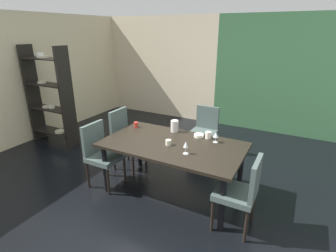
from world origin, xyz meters
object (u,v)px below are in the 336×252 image
Objects in this scene: display_shelf at (49,96)px; cup_east at (168,143)px; chair_left_near at (101,152)px; pitcher_front at (175,126)px; serving_bowl_rear at (199,136)px; chair_right_near at (242,190)px; cup_west at (136,125)px; chair_head_far at (205,129)px; chair_left_far at (125,137)px; cup_near_window at (208,135)px; dining_table at (173,149)px; wine_glass_left at (216,135)px; wine_glass_near_shelf at (186,145)px.

cup_east is at bearing -9.93° from display_shelf.
pitcher_front is (0.85, 0.70, 0.32)m from chair_left_near.
pitcher_front is (-0.40, 0.02, 0.07)m from serving_bowl_rear.
chair_right_near is at bearing -40.26° from serving_bowl_rear.
chair_right_near is at bearing -17.92° from cup_west.
display_shelf is 13.96× the size of serving_bowl_rear.
chair_head_far is at bearing 17.40° from display_shelf.
serving_bowl_rear is at bearing 93.75° from chair_left_far.
pitcher_front is at bearing 96.98° from chair_left_far.
chair_right_near is 1.00m from cup_near_window.
dining_table is 0.86m from cup_west.
chair_head_far is 1.22m from wine_glass_left.
chair_head_far is 1.45m from cup_east.
dining_table is 1.08m from chair_left_near.
chair_left_near is (-1.03, -0.30, -0.15)m from dining_table.
display_shelf is 2.15m from cup_west.
chair_right_near is 1.08m from serving_bowl_rear.
chair_right_near is at bearing -10.46° from display_shelf.
chair_right_near is 1.94m from cup_west.
chair_right_near is at bearing -7.14° from wine_glass_near_shelf.
chair_left_far is 1.45m from wine_glass_near_shelf.
cup_west is (2.14, -0.14, -0.18)m from display_shelf.
chair_left_far is (-0.00, 0.60, 0.02)m from chair_left_near.
chair_right_near and wine_glass_near_shelf have the same top height.
wine_glass_left is at bearing -8.15° from pitcher_front.
chair_right_near is 2.06m from chair_left_near.
chair_left_far is at bearing 73.84° from chair_right_near.
cup_west is (-1.83, 0.59, 0.28)m from chair_right_near.
cup_near_window reaches higher than serving_bowl_rear.
cup_east is at bearing -143.80° from wine_glass_left.
wine_glass_near_shelf is at bearing 101.62° from chair_head_far.
chair_left_far is 0.92m from pitcher_front.
cup_west is at bearing 72.08° from chair_right_near.
cup_near_window is (1.39, 0.69, 0.28)m from chair_left_near.
wine_glass_left is at bearing 41.15° from chair_right_near.
chair_left_near is at bearing -158.36° from wine_glass_left.
cup_west is at bearing 88.51° from chair_left_far.
wine_glass_left is 0.68m from pitcher_front.
wine_glass_left is (3.44, -0.13, -0.12)m from display_shelf.
wine_glass_near_shelf reaches higher than cup_west.
wine_glass_left reaches higher than serving_bowl_rear.
cup_east is (-0.25, -0.46, 0.02)m from serving_bowl_rear.
dining_table is at bearing -120.51° from serving_bowl_rear.
cup_west is at bearing 154.52° from cup_east.
wine_glass_near_shelf is at bearing 69.07° from chair_left_far.
serving_bowl_rear is (1.26, 0.08, 0.23)m from chair_left_far.
serving_bowl_rear is (-0.06, 0.59, -0.10)m from wine_glass_near_shelf.
chair_left_far is at bearing -179.67° from wine_glass_left.
display_shelf reaches higher than chair_head_far.
pitcher_front reaches higher than cup_east.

